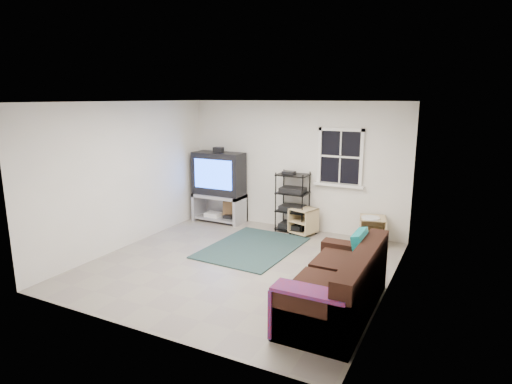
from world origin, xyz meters
The scene contains 8 objects.
room centered at (0.95, 2.27, 1.48)m, with size 4.60×4.62×4.60m.
tv_unit centered at (-1.62, 2.00, 0.89)m, with size 1.11×0.55×1.63m.
av_rack centered at (0.07, 2.06, 0.53)m, with size 0.61×0.44×1.22m.
side_table_left centered at (0.36, 1.99, 0.28)m, with size 0.56×0.56×0.53m.
side_table_right centered at (1.68, 2.01, 0.30)m, with size 0.56×0.56×0.54m.
sofa centered at (1.86, -0.82, 0.33)m, with size 0.90×2.04×0.93m.
shag_rug centered at (-0.18, 0.78, 0.01)m, with size 1.44×1.98×0.02m, color black.
paper_bag centered at (-1.43, 2.14, 0.22)m, with size 0.31×0.20×0.44m, color olive.
Camera 1 is at (3.19, -5.72, 2.67)m, focal length 30.00 mm.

